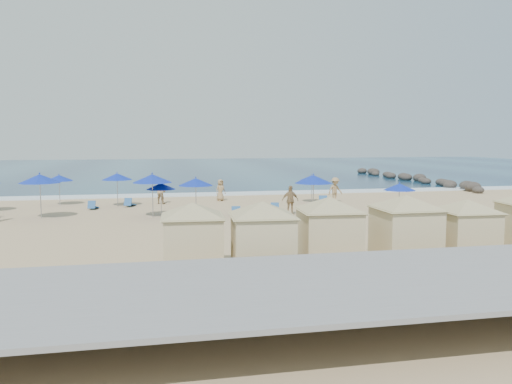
% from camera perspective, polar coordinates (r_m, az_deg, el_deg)
% --- Properties ---
extents(ground, '(160.00, 160.00, 0.00)m').
position_cam_1_polar(ground, '(27.25, -2.42, -3.83)').
color(ground, tan).
rests_on(ground, ground).
extents(ocean, '(160.00, 80.00, 0.06)m').
position_cam_1_polar(ocean, '(81.76, -8.50, 2.70)').
color(ocean, '#0E2D4E').
rests_on(ocean, ground).
extents(surf_line, '(160.00, 2.50, 0.08)m').
position_cam_1_polar(surf_line, '(42.48, -5.71, -0.26)').
color(surf_line, white).
rests_on(surf_line, ground).
extents(seawall, '(160.00, 6.10, 1.22)m').
position_cam_1_polar(seawall, '(14.26, 6.27, -10.32)').
color(seawall, gray).
rests_on(seawall, ground).
extents(rock_jetty, '(2.56, 26.66, 0.96)m').
position_cam_1_polar(rock_jetty, '(58.81, 17.25, 1.55)').
color(rock_jetty, '#2C2724').
rests_on(rock_jetty, ground).
extents(trash_bin, '(0.99, 0.99, 0.78)m').
position_cam_1_polar(trash_bin, '(24.89, 2.68, -3.86)').
color(trash_bin, black).
rests_on(trash_bin, ground).
extents(cabana_0, '(4.35, 4.35, 2.73)m').
position_cam_1_polar(cabana_0, '(17.55, -7.23, -4.17)').
color(cabana_0, beige).
rests_on(cabana_0, ground).
extents(cabana_1, '(4.45, 4.45, 2.80)m').
position_cam_1_polar(cabana_1, '(17.28, 0.76, -4.16)').
color(cabana_1, beige).
rests_on(cabana_1, ground).
extents(cabana_2, '(4.48, 4.48, 2.81)m').
position_cam_1_polar(cabana_2, '(18.62, 8.36, -3.45)').
color(cabana_2, beige).
rests_on(cabana_2, ground).
extents(cabana_3, '(4.55, 4.55, 2.86)m').
position_cam_1_polar(cabana_3, '(19.58, 16.73, -3.11)').
color(cabana_3, beige).
rests_on(cabana_3, ground).
extents(cabana_4, '(4.14, 4.14, 2.60)m').
position_cam_1_polar(cabana_4, '(20.96, 22.94, -3.15)').
color(cabana_4, beige).
rests_on(cabana_4, ground).
extents(umbrella_1, '(2.40, 2.40, 2.73)m').
position_cam_1_polar(umbrella_1, '(31.99, -23.49, 1.41)').
color(umbrella_1, '#A5A8AD').
rests_on(umbrella_1, ground).
extents(umbrella_2, '(1.97, 1.97, 2.24)m').
position_cam_1_polar(umbrella_2, '(38.07, -21.59, 1.50)').
color(umbrella_2, '#A5A8AD').
rests_on(umbrella_2, ground).
extents(umbrella_3, '(2.37, 2.37, 2.70)m').
position_cam_1_polar(umbrella_3, '(30.45, -11.77, 1.53)').
color(umbrella_3, '#A5A8AD').
rests_on(umbrella_3, ground).
extents(umbrella_4, '(2.12, 2.12, 2.41)m').
position_cam_1_polar(umbrella_4, '(36.04, -15.60, 1.71)').
color(umbrella_4, '#A5A8AD').
rests_on(umbrella_4, ground).
extents(umbrella_5, '(2.13, 2.13, 2.42)m').
position_cam_1_polar(umbrella_5, '(30.45, -6.90, 1.15)').
color(umbrella_5, '#A5A8AD').
rests_on(umbrella_5, ground).
extents(umbrella_6, '(1.83, 1.83, 2.09)m').
position_cam_1_polar(umbrella_6, '(31.08, -10.82, 0.65)').
color(umbrella_6, '#A5A8AD').
rests_on(umbrella_6, ground).
extents(umbrella_7, '(2.30, 2.30, 2.62)m').
position_cam_1_polar(umbrella_7, '(30.28, 6.59, 1.46)').
color(umbrella_7, '#A5A8AD').
rests_on(umbrella_7, ground).
extents(umbrella_8, '(1.86, 1.86, 2.12)m').
position_cam_1_polar(umbrella_8, '(37.14, 6.40, 1.62)').
color(umbrella_8, '#A5A8AD').
rests_on(umbrella_8, ground).
extents(umbrella_9, '(1.90, 1.90, 2.16)m').
position_cam_1_polar(umbrella_9, '(30.62, 16.07, 0.57)').
color(umbrella_9, '#A5A8AD').
rests_on(umbrella_9, ground).
extents(beach_chair_1, '(0.65, 1.18, 0.62)m').
position_cam_1_polar(beach_chair_1, '(35.13, -18.15, -1.55)').
color(beach_chair_1, '#295A97').
rests_on(beach_chair_1, ground).
extents(beach_chair_2, '(0.85, 1.28, 0.65)m').
position_cam_1_polar(beach_chair_2, '(35.86, -14.25, -1.27)').
color(beach_chair_2, '#295A97').
rests_on(beach_chair_2, ground).
extents(beach_chair_3, '(0.57, 1.21, 0.66)m').
position_cam_1_polar(beach_chair_3, '(30.42, -2.39, -2.36)').
color(beach_chair_3, '#295A97').
rests_on(beach_chair_3, ground).
extents(beach_chair_4, '(0.79, 1.27, 0.65)m').
position_cam_1_polar(beach_chair_4, '(32.24, 2.17, -1.89)').
color(beach_chair_4, '#295A97').
rests_on(beach_chair_4, ground).
extents(beach_chair_5, '(0.81, 1.39, 0.72)m').
position_cam_1_polar(beach_chair_5, '(35.99, 7.60, -1.07)').
color(beach_chair_5, '#295A97').
rests_on(beach_chair_5, ground).
extents(beachgoer_1, '(1.14, 1.09, 1.86)m').
position_cam_1_polar(beachgoer_1, '(36.95, -10.85, 0.11)').
color(beachgoer_1, '#A4855B').
rests_on(beachgoer_1, ground).
extents(beachgoer_2, '(1.10, 0.52, 1.83)m').
position_cam_1_polar(beachgoer_2, '(30.94, 3.92, -0.95)').
color(beachgoer_2, '#A4855B').
rests_on(beachgoer_2, ground).
extents(beachgoer_3, '(1.35, 1.00, 1.87)m').
position_cam_1_polar(beachgoer_3, '(37.42, 9.03, 0.23)').
color(beachgoer_3, '#A4855B').
rests_on(beachgoer_3, ground).
extents(beachgoer_4, '(0.95, 0.81, 1.65)m').
position_cam_1_polar(beachgoer_4, '(38.09, -4.08, 0.22)').
color(beachgoer_4, '#A4855B').
rests_on(beachgoer_4, ground).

